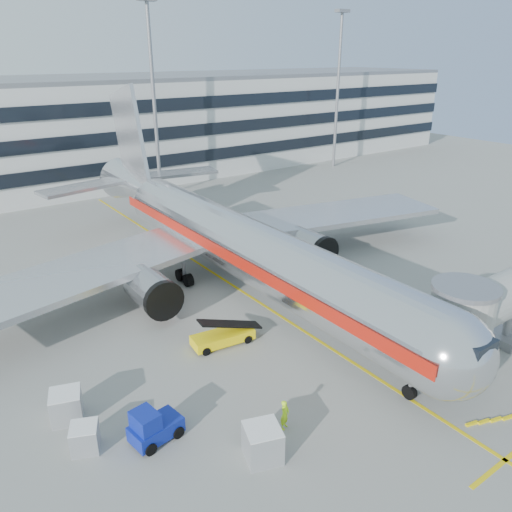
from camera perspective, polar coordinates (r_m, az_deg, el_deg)
ground at (r=36.46m, az=7.06°, el=-9.50°), size 180.00×180.00×0.00m
lead_in_line at (r=43.31m, az=-1.89°, el=-3.88°), size 0.25×70.00×0.01m
stop_bar at (r=29.99m, az=26.59°, el=-20.14°), size 6.00×0.25×0.01m
main_jet at (r=42.97m, az=-3.24°, el=2.02°), size 50.95×48.70×16.06m
terminal at (r=83.90m, az=-21.13°, el=13.14°), size 150.00×24.25×15.60m
light_mast_centre at (r=70.93m, az=-11.70°, el=18.47°), size 2.40×1.20×25.45m
light_mast_east at (r=90.53m, az=9.40°, el=19.37°), size 2.40×1.20×25.45m
belt_loader at (r=35.49m, az=-3.82°, el=-9.13°), size 4.71×2.13×2.21m
baggage_tug at (r=28.18m, az=-11.71°, el=-18.59°), size 2.89×2.07×2.02m
cargo_container_left at (r=30.79m, az=-20.86°, el=-15.72°), size 2.09×2.09×1.76m
cargo_container_right at (r=28.67m, az=-18.97°, el=-19.04°), size 1.81×1.81×1.46m
cargo_container_front at (r=26.71m, az=0.76°, el=-20.58°), size 2.22×2.22×1.87m
ramp_worker at (r=28.42m, az=3.31°, el=-17.66°), size 0.76×0.64×1.76m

